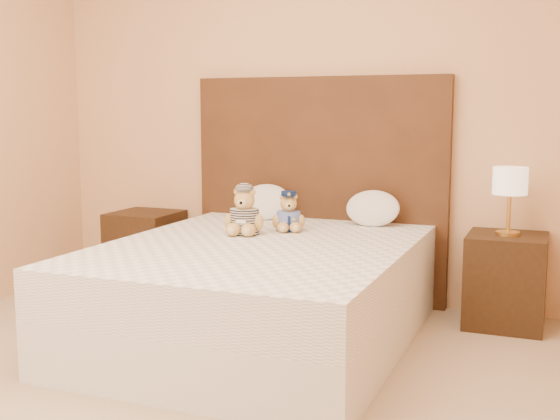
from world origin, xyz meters
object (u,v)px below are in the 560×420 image
(teddy_police, at_px, (288,211))
(pillow_right, at_px, (373,207))
(pillow_left, at_px, (265,200))
(bed, at_px, (259,292))
(nightstand_left, at_px, (146,249))
(teddy_prisoner, at_px, (245,211))
(nightstand_right, at_px, (506,280))
(lamp, at_px, (510,184))

(teddy_police, height_order, pillow_right, pillow_right)
(pillow_left, bearing_deg, bed, -69.14)
(nightstand_left, xyz_separation_m, teddy_prisoner, (1.05, -0.56, 0.42))
(nightstand_right, distance_m, teddy_prisoner, 1.61)
(teddy_police, distance_m, pillow_left, 0.50)
(bed, bearing_deg, teddy_police, 89.76)
(teddy_police, bearing_deg, lamp, -8.87)
(bed, bearing_deg, teddy_prisoner, 129.28)
(nightstand_right, height_order, teddy_prisoner, teddy_prisoner)
(pillow_right, bearing_deg, nightstand_right, -2.08)
(teddy_police, bearing_deg, nightstand_right, -8.87)
(nightstand_right, bearing_deg, teddy_prisoner, -158.94)
(nightstand_right, relative_size, teddy_prisoner, 1.96)
(nightstand_right, bearing_deg, pillow_left, 178.90)
(nightstand_left, relative_size, pillow_left, 1.52)
(nightstand_left, xyz_separation_m, teddy_police, (1.25, -0.36, 0.40))
(teddy_prisoner, bearing_deg, pillow_left, 92.56)
(teddy_police, xyz_separation_m, teddy_prisoner, (-0.20, -0.20, 0.02))
(teddy_police, relative_size, pillow_left, 0.66)
(nightstand_right, distance_m, pillow_right, 0.92)
(bed, xyz_separation_m, lamp, (1.25, 0.80, 0.57))
(bed, xyz_separation_m, pillow_left, (-0.32, 0.83, 0.40))
(lamp, xyz_separation_m, pillow_right, (-0.83, 0.03, -0.18))
(pillow_left, bearing_deg, lamp, -1.10)
(lamp, height_order, pillow_left, lamp)
(pillow_left, bearing_deg, teddy_prisoner, -78.64)
(teddy_prisoner, height_order, pillow_left, teddy_prisoner)
(teddy_prisoner, xyz_separation_m, pillow_left, (-0.12, 0.59, -0.01))
(nightstand_right, xyz_separation_m, pillow_right, (-0.83, 0.03, 0.40))
(bed, xyz_separation_m, nightstand_left, (-1.25, 0.80, -0.00))
(nightstand_right, xyz_separation_m, lamp, (-0.00, 0.00, 0.57))
(teddy_prisoner, bearing_deg, lamp, 12.26)
(bed, xyz_separation_m, nightstand_right, (1.25, 0.80, -0.00))
(nightstand_right, relative_size, pillow_left, 1.52)
(pillow_left, bearing_deg, pillow_right, 0.00)
(nightstand_right, distance_m, pillow_left, 1.62)
(nightstand_left, relative_size, teddy_police, 2.29)
(nightstand_left, bearing_deg, lamp, 0.00)
(lamp, xyz_separation_m, pillow_left, (-1.57, 0.03, -0.17))
(nightstand_right, relative_size, teddy_police, 2.29)
(nightstand_left, height_order, lamp, lamp)
(nightstand_left, distance_m, teddy_police, 1.36)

